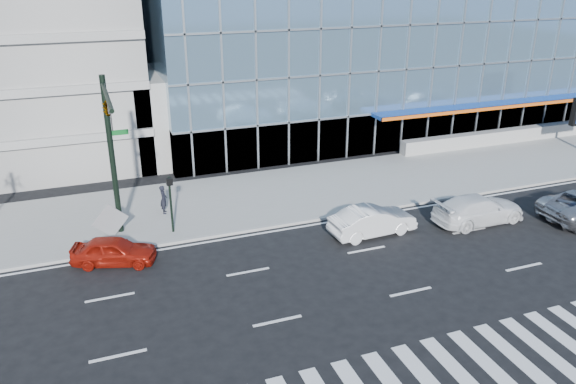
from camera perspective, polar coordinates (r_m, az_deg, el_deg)
name	(u,v)px	position (r m, az deg, el deg)	size (l,w,h in m)	color
ground	(366,250)	(27.66, 7.97, -5.84)	(160.00, 160.00, 0.00)	black
sidewalk	(305,190)	(34.17, 1.71, 0.16)	(120.00, 8.00, 0.15)	gray
theatre_building	(374,26)	(54.25, 8.68, 16.29)	(42.00, 26.00, 15.00)	#6C94B4
ramp_block	(174,114)	(40.98, -11.49, 7.80)	(6.00, 8.00, 6.00)	gray
retaining_wall	(566,128)	(50.29, 26.41, 5.80)	(30.00, 0.80, 1.00)	gray
traffic_signal	(109,124)	(26.76, -17.71, 6.56)	(1.14, 5.74, 8.00)	black
ped_signal_post	(170,196)	(28.59, -11.86, -0.41)	(0.30, 0.33, 3.00)	black
white_suv	(479,209)	(31.60, 18.79, -1.67)	(2.10, 5.18, 1.50)	white
white_sedan	(372,221)	(28.93, 8.58, -2.92)	(1.57, 4.52, 1.49)	silver
red_sedan	(114,251)	(27.14, -17.28, -5.73)	(1.54, 3.83, 1.30)	#99170B
pedestrian	(164,199)	(31.38, -12.52, -0.73)	(0.58, 0.38, 1.60)	black
tilted_panel	(110,221)	(29.22, -17.60, -2.80)	(1.30, 0.06, 1.30)	#A3A3A3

